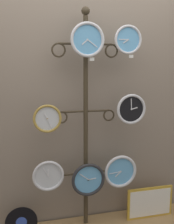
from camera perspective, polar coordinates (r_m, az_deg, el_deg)
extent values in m
cube|color=gray|center=(2.56, -1.14, 5.37)|extent=(4.40, 0.04, 2.80)
cylinder|color=#382D1E|center=(2.46, -0.28, -3.52)|extent=(0.04, 0.04, 2.02)
sphere|color=#382D1E|center=(2.44, -0.30, 21.16)|extent=(0.08, 0.08, 0.08)
cylinder|color=#382D1E|center=(2.38, -3.24, 14.63)|extent=(0.24, 0.02, 0.02)
torus|color=#382D1E|center=(2.35, -6.22, 13.27)|extent=(0.13, 0.02, 0.13)
cylinder|color=#382D1E|center=(2.44, 2.58, 14.52)|extent=(0.24, 0.02, 0.02)
torus|color=#382D1E|center=(2.47, 5.35, 13.12)|extent=(0.13, 0.02, 0.13)
cylinder|color=#382D1E|center=(2.41, -2.91, 0.09)|extent=(0.23, 0.02, 0.02)
torus|color=#382D1E|center=(2.40, -5.56, -1.18)|extent=(0.11, 0.02, 0.11)
cylinder|color=#382D1E|center=(2.46, 2.28, 0.30)|extent=(0.23, 0.02, 0.02)
torus|color=#382D1E|center=(2.50, 4.76, -0.71)|extent=(0.11, 0.02, 0.11)
cylinder|color=#382D1E|center=(2.57, -3.59, -13.39)|extent=(0.30, 0.02, 0.02)
torus|color=#382D1E|center=(2.57, -6.96, -14.61)|extent=(0.11, 0.02, 0.11)
cylinder|color=#382D1E|center=(2.64, 2.95, -12.78)|extent=(0.30, 0.02, 0.02)
torus|color=#382D1E|center=(2.70, 6.06, -13.36)|extent=(0.11, 0.02, 0.11)
cylinder|color=#60A8DB|center=(2.30, 0.03, 15.44)|extent=(0.27, 0.02, 0.27)
torus|color=silver|center=(2.28, 0.13, 15.48)|extent=(0.30, 0.03, 0.30)
cylinder|color=silver|center=(2.28, 0.12, 15.47)|extent=(0.02, 0.01, 0.02)
cube|color=silver|center=(2.28, -0.49, 14.96)|extent=(0.05, 0.00, 0.05)
cube|color=silver|center=(2.29, 1.21, 14.70)|extent=(0.09, 0.00, 0.07)
cylinder|color=#60A8DB|center=(2.43, 8.83, 15.26)|extent=(0.23, 0.02, 0.23)
torus|color=silver|center=(2.42, 8.98, 15.29)|extent=(0.26, 0.02, 0.26)
cylinder|color=silver|center=(2.42, 8.97, 15.29)|extent=(0.01, 0.01, 0.01)
cube|color=silver|center=(2.41, 8.44, 14.97)|extent=(0.05, 0.00, 0.04)
cube|color=silver|center=(2.40, 7.96, 15.37)|extent=(0.09, 0.00, 0.01)
cylinder|color=silver|center=(2.29, -8.65, -1.39)|extent=(0.23, 0.02, 0.23)
torus|color=#A58438|center=(2.28, -8.61, -1.47)|extent=(0.25, 0.02, 0.25)
cylinder|color=#A58438|center=(2.28, -8.61, -1.47)|extent=(0.01, 0.01, 0.01)
cube|color=silver|center=(2.27, -8.93, -0.88)|extent=(0.03, 0.00, 0.05)
cube|color=silver|center=(2.28, -8.13, -2.45)|extent=(0.04, 0.00, 0.08)
cylinder|color=black|center=(2.45, 9.50, 0.64)|extent=(0.26, 0.02, 0.26)
torus|color=silver|center=(2.44, 9.65, 0.59)|extent=(0.28, 0.03, 0.28)
cylinder|color=silver|center=(2.44, 9.64, 0.59)|extent=(0.02, 0.01, 0.02)
cube|color=silver|center=(2.45, 10.29, 0.79)|extent=(0.06, 0.00, 0.02)
cube|color=silver|center=(2.43, 9.62, 1.74)|extent=(0.01, 0.00, 0.10)
cylinder|color=silver|center=(2.45, -8.45, -13.49)|extent=(0.26, 0.02, 0.26)
torus|color=silver|center=(2.44, -8.41, -13.63)|extent=(0.28, 0.03, 0.28)
cylinder|color=silver|center=(2.44, -8.42, -13.62)|extent=(0.02, 0.01, 0.02)
cube|color=silver|center=(2.43, -8.45, -12.96)|extent=(0.01, 0.00, 0.06)
cube|color=silver|center=(2.42, -9.01, -12.71)|extent=(0.05, 0.00, 0.09)
cylinder|color=#60A8DB|center=(2.53, 0.31, -14.40)|extent=(0.29, 0.02, 0.29)
torus|color=#262628|center=(2.52, 0.40, -14.55)|extent=(0.32, 0.03, 0.32)
cylinder|color=#262628|center=(2.52, 0.39, -14.53)|extent=(0.02, 0.01, 0.02)
cube|color=silver|center=(2.52, 1.18, -14.36)|extent=(0.07, 0.00, 0.02)
cube|color=silver|center=(2.49, -0.62, -13.93)|extent=(0.09, 0.00, 0.08)
cylinder|color=#60A8DB|center=(2.61, 7.21, -12.63)|extent=(0.29, 0.02, 0.29)
torus|color=silver|center=(2.60, 7.34, -12.76)|extent=(0.32, 0.03, 0.32)
cylinder|color=silver|center=(2.60, 7.33, -12.74)|extent=(0.02, 0.01, 0.02)
cube|color=silver|center=(2.60, 6.77, -13.30)|extent=(0.06, 0.00, 0.05)
cube|color=silver|center=(2.58, 6.13, -13.02)|extent=(0.12, 0.00, 0.02)
cylinder|color=black|center=(2.65, -14.09, -22.21)|extent=(0.29, 0.01, 0.29)
cylinder|color=#334FB2|center=(2.65, -14.09, -22.25)|extent=(0.10, 0.00, 0.10)
cube|color=gold|center=(2.92, 13.52, -18.58)|extent=(0.49, 0.02, 0.33)
cube|color=white|center=(2.91, 13.62, -18.68)|extent=(0.45, 0.00, 0.28)
cube|color=white|center=(2.29, 1.09, 11.43)|extent=(0.04, 0.00, 0.03)
cube|color=white|center=(2.43, 9.61, 11.88)|extent=(0.04, 0.00, 0.03)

